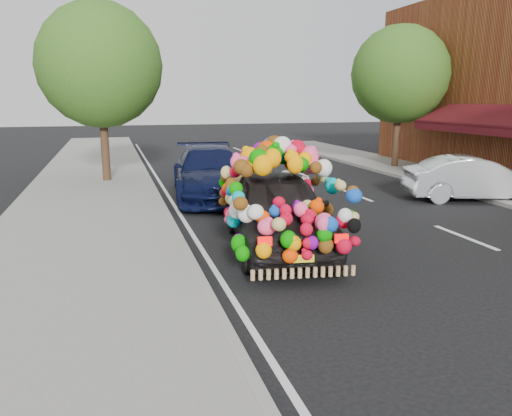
{
  "coord_description": "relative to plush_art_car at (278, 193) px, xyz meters",
  "views": [
    {
      "loc": [
        -3.61,
        -8.69,
        2.92
      ],
      "look_at": [
        -0.91,
        0.59,
        0.8
      ],
      "focal_mm": 35.0,
      "sensor_mm": 36.0,
      "label": 1
    }
  ],
  "objects": [
    {
      "name": "tree_far_b",
      "position": [
        8.5,
        9.53,
        2.78
      ],
      "size": [
        4.0,
        4.0,
        5.9
      ],
      "color": "#332114",
      "rests_on": "ground"
    },
    {
      "name": "tree_near_sidewalk",
      "position": [
        -3.3,
        9.03,
        2.91
      ],
      "size": [
        4.2,
        4.2,
        6.13
      ],
      "color": "#332114",
      "rests_on": "ground"
    },
    {
      "name": "ground",
      "position": [
        0.5,
        -0.47,
        -1.11
      ],
      "size": [
        100.0,
        100.0,
        0.0
      ],
      "primitive_type": "plane",
      "color": "black",
      "rests_on": "ground"
    },
    {
      "name": "plush_art_car",
      "position": [
        0.0,
        0.0,
        0.0
      ],
      "size": [
        2.79,
        4.9,
        2.16
      ],
      "rotation": [
        0.0,
        0.0,
        -0.14
      ],
      "color": "black",
      "rests_on": "ground"
    },
    {
      "name": "navy_sedan",
      "position": [
        -0.29,
        5.5,
        -0.35
      ],
      "size": [
        2.65,
        5.41,
        1.51
      ],
      "primitive_type": "imported",
      "rotation": [
        0.0,
        0.0,
        -0.1
      ],
      "color": "black",
      "rests_on": "ground"
    },
    {
      "name": "sidewalk",
      "position": [
        -3.8,
        -0.47,
        -1.05
      ],
      "size": [
        4.0,
        60.0,
        0.12
      ],
      "primitive_type": "cube",
      "color": "gray",
      "rests_on": "ground"
    },
    {
      "name": "kerb",
      "position": [
        -1.85,
        -0.47,
        -1.04
      ],
      "size": [
        0.15,
        60.0,
        0.13
      ],
      "primitive_type": "cube",
      "color": "gray",
      "rests_on": "ground"
    },
    {
      "name": "lane_markings",
      "position": [
        4.1,
        -0.47,
        -1.1
      ],
      "size": [
        6.0,
        50.0,
        0.01
      ],
      "primitive_type": null,
      "color": "silver",
      "rests_on": "ground"
    },
    {
      "name": "silver_hatchback",
      "position": [
        7.03,
        2.86,
        -0.46
      ],
      "size": [
        4.15,
        2.49,
        1.29
      ],
      "primitive_type": "imported",
      "rotation": [
        0.0,
        0.0,
        1.26
      ],
      "color": "silver",
      "rests_on": "ground"
    }
  ]
}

